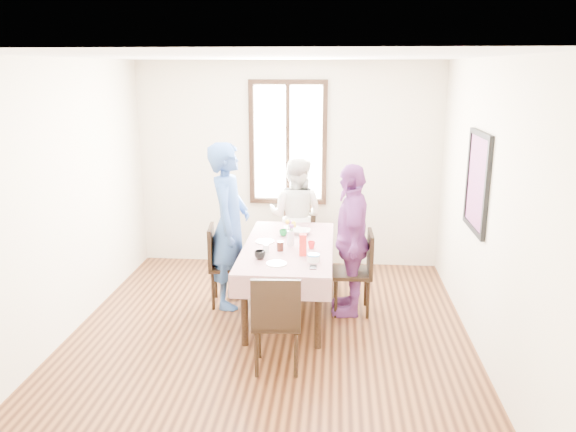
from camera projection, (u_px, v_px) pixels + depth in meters
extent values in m
plane|color=black|center=(269.00, 337.00, 5.61)|extent=(4.50, 4.50, 0.00)
plane|color=beige|center=(288.00, 165.00, 7.43)|extent=(4.00, 0.00, 4.00)
plane|color=beige|center=(486.00, 210.00, 5.10)|extent=(0.00, 4.50, 4.50)
cube|color=black|center=(288.00, 143.00, 7.34)|extent=(1.02, 0.06, 1.62)
cube|color=white|center=(288.00, 143.00, 7.35)|extent=(0.90, 0.02, 1.50)
cube|color=red|center=(478.00, 182.00, 5.34)|extent=(0.04, 0.76, 0.96)
cube|color=black|center=(288.00, 279.00, 6.11)|extent=(0.82, 1.75, 0.75)
cube|color=#540311|center=(288.00, 246.00, 6.01)|extent=(0.94, 1.87, 0.01)
cube|color=black|center=(229.00, 265.00, 6.30)|extent=(0.47, 0.47, 0.91)
cube|color=black|center=(352.00, 272.00, 6.08)|extent=(0.43, 0.43, 0.91)
cube|color=black|center=(296.00, 240.00, 7.24)|extent=(0.48, 0.48, 0.91)
cube|color=black|center=(277.00, 320.00, 4.93)|extent=(0.45, 0.45, 0.91)
imported|color=#2F5193|center=(229.00, 226.00, 6.18)|extent=(0.46, 0.68, 1.84)
imported|color=white|center=(296.00, 217.00, 7.14)|extent=(0.88, 0.77, 1.53)
imported|color=#7A367F|center=(351.00, 240.00, 5.99)|extent=(0.42, 0.97, 1.65)
imported|color=black|center=(260.00, 255.00, 5.57)|extent=(0.13, 0.13, 0.09)
imported|color=red|center=(311.00, 245.00, 5.90)|extent=(0.11, 0.11, 0.08)
imported|color=#0C7226|center=(283.00, 233.00, 6.34)|extent=(0.11, 0.11, 0.07)
imported|color=white|center=(301.00, 232.00, 6.40)|extent=(0.23, 0.23, 0.05)
cube|color=red|center=(303.00, 245.00, 5.66)|extent=(0.07, 0.07, 0.22)
cylinder|color=white|center=(314.00, 258.00, 5.50)|extent=(0.12, 0.12, 0.06)
cylinder|color=black|center=(280.00, 246.00, 5.82)|extent=(0.07, 0.07, 0.10)
cylinder|color=silver|center=(266.00, 248.00, 5.77)|extent=(0.06, 0.06, 0.09)
cube|color=black|center=(313.00, 267.00, 5.34)|extent=(0.06, 0.13, 0.01)
cylinder|color=silver|center=(291.00, 238.00, 6.01)|extent=(0.08, 0.08, 0.16)
cylinder|color=white|center=(265.00, 242.00, 6.12)|extent=(0.20, 0.20, 0.01)
cylinder|color=white|center=(292.00, 227.00, 6.67)|extent=(0.20, 0.20, 0.01)
cylinder|color=white|center=(277.00, 263.00, 5.43)|extent=(0.20, 0.20, 0.01)
cylinder|color=blue|center=(314.00, 255.00, 5.49)|extent=(0.12, 0.12, 0.01)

